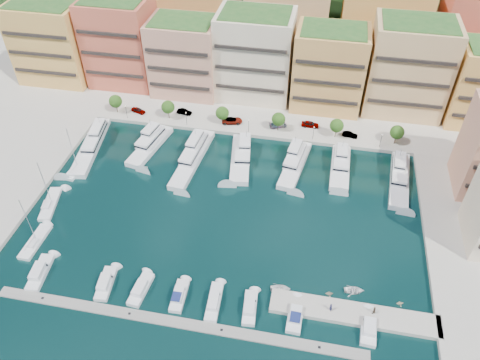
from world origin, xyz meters
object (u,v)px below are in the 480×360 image
(car_4, at_px, (310,124))
(cruiser_9, at_px, (369,328))
(tree_3, at_px, (278,119))
(lamppost_3, at_px, (314,131))
(lamppost_2, at_px, (249,123))
(tree_5, at_px, (397,132))
(lamppost_0, at_px, (126,110))
(tree_2, at_px, (222,113))
(lamppost_1, at_px, (186,116))
(tender_3, at_px, (400,303))
(cruiser_2, at_px, (106,284))
(car_3, at_px, (278,125))
(tender_1, at_px, (329,293))
(cruiser_5, at_px, (214,302))
(car_2, at_px, (232,120))
(car_5, at_px, (350,135))
(yacht_5, at_px, (340,165))
(yacht_1, at_px, (151,144))
(yacht_2, at_px, (193,155))
(tree_0, at_px, (115,101))
(sailboat_2, at_px, (77,169))
(yacht_4, at_px, (295,163))
(cruiser_4, at_px, (179,296))
(cruiser_0, at_px, (40,273))
(yacht_0, at_px, (92,143))
(lamppost_4, at_px, (381,138))
(yacht_6, at_px, (400,177))
(car_0, at_px, (138,110))
(tender_2, at_px, (354,290))
(yacht_3, at_px, (241,156))
(car_1, at_px, (184,112))
(tree_1, at_px, (168,107))
(tender_0, at_px, (280,289))
(sailboat_0, at_px, (35,242))
(cruiser_3, at_px, (141,290))
(sailboat_1, at_px, (50,204))

(car_4, bearing_deg, cruiser_9, -164.57)
(cruiser_9, bearing_deg, tree_3, 113.03)
(lamppost_3, bearing_deg, lamppost_2, 180.00)
(tree_5, bearing_deg, lamppost_0, -178.27)
(tree_2, height_order, lamppost_1, tree_2)
(tender_3, bearing_deg, lamppost_0, 41.36)
(cruiser_2, bearing_deg, car_3, 65.74)
(lamppost_2, height_order, tender_1, lamppost_2)
(cruiser_5, bearing_deg, car_2, 98.39)
(car_5, bearing_deg, car_3, 97.30)
(yacht_5, distance_m, tender_1, 39.45)
(tree_2, relative_size, yacht_1, 0.30)
(lamppost_0, distance_m, yacht_2, 27.29)
(tree_0, distance_m, yacht_5, 67.13)
(sailboat_2, bearing_deg, lamppost_1, 46.10)
(lamppost_1, xyz_separation_m, yacht_1, (-7.19, -10.70, -2.73))
(yacht_4, xyz_separation_m, cruiser_4, (-18.08, -44.66, -0.52))
(cruiser_0, bearing_deg, yacht_0, 100.05)
(lamppost_4, height_order, yacht_6, yacht_6)
(car_0, bearing_deg, tender_2, -111.69)
(yacht_3, bearing_deg, car_1, 141.06)
(cruiser_4, bearing_deg, lamppost_1, 104.32)
(cruiser_2, relative_size, car_0, 1.90)
(tree_2, bearing_deg, sailboat_2, -141.63)
(tree_0, xyz_separation_m, tree_1, (16.00, 0.00, 0.00))
(lamppost_1, xyz_separation_m, cruiser_0, (-15.46, -55.80, -3.28))
(lamppost_1, relative_size, yacht_4, 0.21)
(tender_0, distance_m, car_1, 65.93)
(yacht_6, relative_size, cruiser_0, 2.30)
(sailboat_0, bearing_deg, cruiser_3, -15.39)
(cruiser_4, bearing_deg, cruiser_0, -180.00)
(tree_3, relative_size, lamppost_1, 1.35)
(tender_1, bearing_deg, sailboat_0, 76.16)
(lamppost_3, bearing_deg, car_5, 17.12)
(lamppost_0, relative_size, lamppost_4, 1.00)
(car_1, distance_m, car_2, 14.88)
(tender_3, xyz_separation_m, car_2, (-44.19, 52.42, 1.44))
(lamppost_3, height_order, lamppost_4, same)
(tender_0, bearing_deg, sailboat_2, 56.49)
(car_1, bearing_deg, cruiser_0, 177.07)
(lamppost_2, relative_size, tender_3, 2.93)
(lamppost_4, xyz_separation_m, cruiser_3, (-47.71, -55.79, -3.28))
(yacht_0, relative_size, cruiser_0, 2.72)
(tree_0, bearing_deg, cruiser_2, -70.20)
(yacht_5, height_order, car_2, yacht_5)
(yacht_4, distance_m, yacht_5, 11.64)
(lamppost_2, xyz_separation_m, car_2, (-5.44, 3.40, -2.01))
(tree_0, distance_m, sailboat_1, 39.41)
(car_4, distance_m, car_5, 11.55)
(cruiser_3, xyz_separation_m, car_3, (19.54, 59.72, 1.19))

